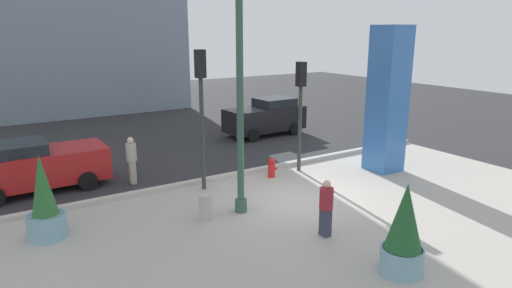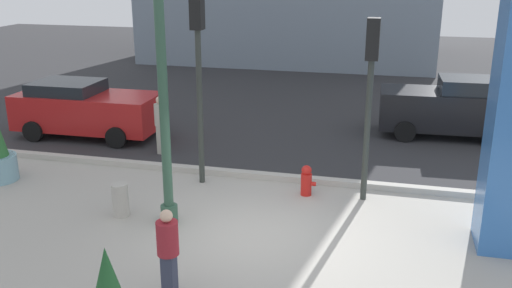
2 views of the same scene
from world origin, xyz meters
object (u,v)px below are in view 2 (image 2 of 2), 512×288
at_px(traffic_light_far_side, 370,79).
at_px(pedestrian_on_sidewalk, 161,122).
at_px(car_curb_east, 86,109).
at_px(lamp_post, 162,74).
at_px(traffic_light_corner, 198,57).
at_px(car_passing_lane, 450,107).
at_px(pedestrian_crossing, 168,249).
at_px(fire_hydrant, 306,181).
at_px(concrete_bollard, 120,200).

bearing_deg(traffic_light_far_side, pedestrian_on_sidewalk, 161.30).
bearing_deg(car_curb_east, lamp_post, -47.01).
height_order(traffic_light_far_side, car_curb_east, traffic_light_far_side).
bearing_deg(lamp_post, traffic_light_corner, 92.09).
height_order(car_passing_lane, pedestrian_on_sidewalk, car_passing_lane).
xyz_separation_m(traffic_light_corner, car_passing_lane, (6.28, 5.63, -2.23)).
xyz_separation_m(car_curb_east, pedestrian_crossing, (6.00, -7.88, -0.02)).
xyz_separation_m(fire_hydrant, car_passing_lane, (3.60, 5.83, 0.57)).
relative_size(pedestrian_on_sidewalk, pedestrian_crossing, 1.09).
distance_m(concrete_bollard, pedestrian_on_sidewalk, 4.31).
distance_m(traffic_light_far_side, pedestrian_on_sidewalk, 6.49).
height_order(fire_hydrant, pedestrian_crossing, pedestrian_crossing).
relative_size(traffic_light_far_side, pedestrian_crossing, 2.68).
height_order(lamp_post, concrete_bollard, lamp_post).
height_order(pedestrian_on_sidewalk, pedestrian_crossing, pedestrian_on_sidewalk).
distance_m(lamp_post, pedestrian_crossing, 3.65).
bearing_deg(traffic_light_far_side, car_passing_lane, 68.40).
bearing_deg(lamp_post, fire_hydrant, 40.02).
bearing_deg(fire_hydrant, concrete_bollard, -150.44).
xyz_separation_m(lamp_post, pedestrian_on_sidewalk, (-1.96, 4.25, -2.26)).
xyz_separation_m(concrete_bollard, traffic_light_far_side, (5.07, 2.21, 2.47)).
distance_m(car_passing_lane, pedestrian_crossing, 11.76).
height_order(concrete_bollard, car_curb_east, car_curb_east).
height_order(traffic_light_corner, pedestrian_crossing, traffic_light_corner).
xyz_separation_m(lamp_post, fire_hydrant, (2.59, 2.17, -2.83)).
relative_size(lamp_post, traffic_light_far_side, 1.57).
bearing_deg(concrete_bollard, traffic_light_far_side, 23.54).
distance_m(fire_hydrant, pedestrian_on_sidewalk, 5.03).
xyz_separation_m(traffic_light_corner, pedestrian_crossing, (1.15, -4.95, -2.31)).
height_order(lamp_post, car_passing_lane, lamp_post).
bearing_deg(car_curb_east, traffic_light_corner, -31.11).
distance_m(lamp_post, concrete_bollard, 3.05).
height_order(car_curb_east, pedestrian_crossing, car_curb_east).
bearing_deg(car_curb_east, fire_hydrant, -22.56).
distance_m(fire_hydrant, pedestrian_crossing, 5.01).
relative_size(car_passing_lane, pedestrian_crossing, 2.72).
height_order(traffic_light_far_side, pedestrian_crossing, traffic_light_far_side).
xyz_separation_m(car_passing_lane, car_curb_east, (-11.13, -2.70, -0.06)).
bearing_deg(traffic_light_corner, car_passing_lane, 41.90).
xyz_separation_m(concrete_bollard, pedestrian_on_sidewalk, (-0.81, 4.19, 0.56)).
xyz_separation_m(car_passing_lane, pedestrian_on_sidewalk, (-8.15, -3.75, 0.00)).
bearing_deg(car_curb_east, traffic_light_far_side, -18.93).
distance_m(car_curb_east, pedestrian_on_sidewalk, 3.16).
bearing_deg(traffic_light_far_side, traffic_light_corner, 178.44).
relative_size(concrete_bollard, pedestrian_crossing, 0.48).
relative_size(car_curb_east, pedestrian_crossing, 2.90).
distance_m(traffic_light_corner, pedestrian_crossing, 5.58).
height_order(traffic_light_far_side, pedestrian_on_sidewalk, traffic_light_far_side).
bearing_deg(fire_hydrant, traffic_light_corner, 175.78).
bearing_deg(concrete_bollard, fire_hydrant, 29.56).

